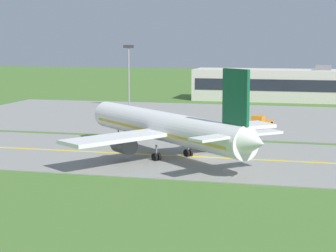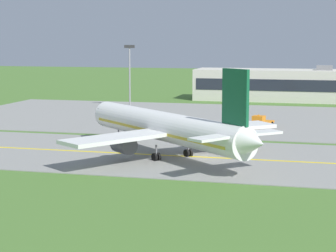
# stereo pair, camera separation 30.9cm
# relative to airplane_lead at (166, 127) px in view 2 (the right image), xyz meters

# --- Properties ---
(ground_plane) EXTENTS (500.00, 500.00, 0.00)m
(ground_plane) POSITION_rel_airplane_lead_xyz_m (4.57, 0.85, -4.13)
(ground_plane) COLOR #47702D
(taxiway_strip) EXTENTS (240.00, 28.00, 0.10)m
(taxiway_strip) POSITION_rel_airplane_lead_xyz_m (4.57, 0.85, -4.08)
(taxiway_strip) COLOR gray
(taxiway_strip) RESTS_ON ground
(apron_pad) EXTENTS (140.00, 52.00, 0.10)m
(apron_pad) POSITION_rel_airplane_lead_xyz_m (14.57, 42.85, -4.08)
(apron_pad) COLOR gray
(apron_pad) RESTS_ON ground
(taxiway_centreline) EXTENTS (220.00, 0.60, 0.01)m
(taxiway_centreline) POSITION_rel_airplane_lead_xyz_m (4.57, 0.85, -4.03)
(taxiway_centreline) COLOR yellow
(taxiway_centreline) RESTS_ON taxiway_strip
(airplane_lead) EXTENTS (32.21, 30.17, 12.70)m
(airplane_lead) POSITION_rel_airplane_lead_xyz_m (0.00, 0.00, 0.00)
(airplane_lead) COLOR white
(airplane_lead) RESTS_ON ground
(service_truck_baggage) EXTENTS (3.66, 6.71, 2.59)m
(service_truck_baggage) POSITION_rel_airplane_lead_xyz_m (9.72, 31.19, -2.95)
(service_truck_baggage) COLOR orange
(service_truck_baggage) RESTS_ON ground
(terminal_building) EXTENTS (47.59, 12.83, 9.33)m
(terminal_building) POSITION_rel_airplane_lead_xyz_m (10.98, 82.93, -0.04)
(terminal_building) COLOR beige
(terminal_building) RESTS_ON ground
(apron_light_mast) EXTENTS (2.40, 0.50, 14.70)m
(apron_light_mast) POSITION_rel_airplane_lead_xyz_m (-23.27, 55.66, 5.19)
(apron_light_mast) COLOR gray
(apron_light_mast) RESTS_ON ground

